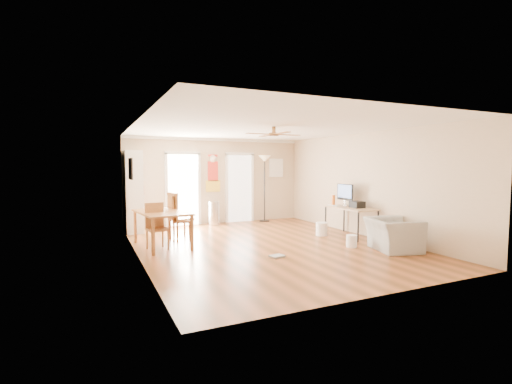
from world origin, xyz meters
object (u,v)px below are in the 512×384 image
dining_table (162,229)px  dining_chair_right_a (182,218)px  dining_chair_right_b (181,216)px  printer (357,204)px  computer_desk (351,222)px  trash_can (214,213)px  torchiere_lamp (265,189)px  armchair (393,235)px  bookshelf (133,191)px  wastebasket_b (352,241)px  wastebasket_a (322,229)px  dining_chair_near (157,227)px

dining_table → dining_chair_right_a: bearing=42.1°
dining_chair_right_b → printer: 4.32m
computer_desk → trash_can: bearing=129.3°
torchiere_lamp → armchair: (0.67, -4.73, -0.71)m
torchiere_lamp → bookshelf: bearing=-177.9°
bookshelf → dining_chair_right_a: bearing=-72.4°
dining_table → dining_chair_right_a: 0.75m
bookshelf → wastebasket_b: size_ratio=8.16×
torchiere_lamp → armchair: size_ratio=2.04×
torchiere_lamp → wastebasket_b: 4.22m
dining_chair_right_a → wastebasket_a: dining_chair_right_a is taller
dining_chair_right_a → dining_table: bearing=144.0°
dining_chair_right_b → wastebasket_b: bearing=-141.3°
wastebasket_a → dining_chair_near: bearing=177.8°
torchiere_lamp → wastebasket_a: size_ratio=6.23×
bookshelf → printer: bearing=-42.9°
dining_table → armchair: (4.30, -2.41, -0.05)m
printer → wastebasket_b: bearing=-132.3°
dining_chair_right_a → wastebasket_a: bearing=-93.4°
bookshelf → dining_chair_right_b: bearing=-71.3°
dining_chair_right_b → wastebasket_b: dining_chair_right_b is taller
printer → trash_can: bearing=131.8°
dining_chair_right_b → printer: bearing=-124.8°
computer_desk → printer: size_ratio=4.23×
trash_can → wastebasket_b: (1.78, -4.14, -0.22)m
dining_table → dining_chair_right_b: size_ratio=1.37×
trash_can → bookshelf: bearing=-176.1°
dining_table → torchiere_lamp: (3.63, 2.33, 0.66)m
dining_table → printer: 4.71m
wastebasket_a → armchair: size_ratio=0.33×
dining_chair_near → armchair: (4.45, -2.14, -0.15)m
dining_table → dining_chair_right_b: dining_chair_right_b is taller
bookshelf → wastebasket_b: 5.78m
computer_desk → printer: 0.47m
trash_can → dining_chair_right_b: bearing=-128.3°
dining_table → trash_can: bearing=50.2°
dining_chair_right_a → wastebasket_b: size_ratio=3.97×
bookshelf → dining_table: bearing=-91.4°
dining_chair_near → torchiere_lamp: 4.62m
dining_table → wastebasket_a: size_ratio=4.61×
dining_table → dining_chair_near: 0.32m
torchiere_lamp → armchair: torchiere_lamp is taller
wastebasket_b → dining_chair_near: bearing=158.5°
dining_chair_near → armchair: 4.94m
bookshelf → armchair: size_ratio=2.11×
torchiere_lamp → armchair: bearing=-82.0°
wastebasket_a → armchair: (0.40, -1.99, 0.17)m
dining_chair_right_a → wastebasket_a: size_ratio=3.14×
computer_desk → armchair: bearing=-97.4°
torchiere_lamp → wastebasket_a: 2.90m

